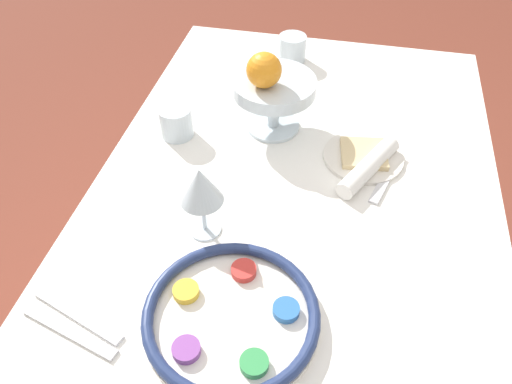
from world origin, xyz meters
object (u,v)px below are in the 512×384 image
(fruit_stand, at_px, (274,91))
(cup_near, at_px, (292,48))
(wine_glass, at_px, (201,187))
(bread_plate, at_px, (363,156))
(cup_mid, at_px, (176,122))
(orange_fruit, at_px, (264,70))
(napkin_roll, at_px, (369,167))
(seder_plate, at_px, (231,316))

(fruit_stand, height_order, cup_near, fruit_stand)
(wine_glass, relative_size, bread_plate, 0.88)
(cup_near, bearing_deg, wine_glass, 174.49)
(bread_plate, relative_size, cup_mid, 2.34)
(orange_fruit, height_order, cup_near, orange_fruit)
(cup_near, bearing_deg, fruit_stand, -179.02)
(fruit_stand, height_order, orange_fruit, orange_fruit)
(bread_plate, distance_m, cup_mid, 0.43)
(bread_plate, xyz_separation_m, napkin_roll, (-0.05, -0.01, 0.01))
(orange_fruit, distance_m, cup_near, 0.36)
(seder_plate, distance_m, orange_fruit, 0.52)
(seder_plate, height_order, wine_glass, wine_glass)
(wine_glass, bearing_deg, bread_plate, -46.22)
(orange_fruit, xyz_separation_m, cup_mid, (-0.05, 0.19, -0.13))
(fruit_stand, xyz_separation_m, cup_mid, (-0.07, 0.21, -0.06))
(orange_fruit, bearing_deg, cup_near, -2.23)
(wine_glass, bearing_deg, cup_near, -5.51)
(fruit_stand, xyz_separation_m, orange_fruit, (-0.03, 0.02, 0.07))
(bread_plate, bearing_deg, fruit_stand, 72.31)
(wine_glass, relative_size, fruit_stand, 0.82)
(cup_near, bearing_deg, cup_mid, 151.69)
(fruit_stand, height_order, bread_plate, fruit_stand)
(wine_glass, distance_m, bread_plate, 0.41)
(wine_glass, height_order, fruit_stand, wine_glass)
(seder_plate, relative_size, fruit_stand, 1.54)
(bread_plate, xyz_separation_m, cup_mid, (-0.01, 0.43, 0.03))
(bread_plate, bearing_deg, cup_near, 30.27)
(seder_plate, relative_size, bread_plate, 1.64)
(orange_fruit, bearing_deg, cup_mid, 103.98)
(fruit_stand, relative_size, cup_mid, 2.50)
(cup_near, relative_size, cup_mid, 1.00)
(cup_mid, bearing_deg, seder_plate, -151.68)
(fruit_stand, distance_m, orange_fruit, 0.07)
(cup_mid, bearing_deg, bread_plate, -89.32)
(fruit_stand, bearing_deg, wine_glass, 168.70)
(seder_plate, relative_size, cup_mid, 3.84)
(seder_plate, distance_m, wine_glass, 0.23)
(bread_plate, relative_size, cup_near, 2.34)
(orange_fruit, distance_m, napkin_roll, 0.30)
(napkin_roll, xyz_separation_m, cup_near, (0.42, 0.23, 0.02))
(orange_fruit, xyz_separation_m, cup_near, (0.33, -0.01, -0.13))
(seder_plate, height_order, cup_near, cup_near)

